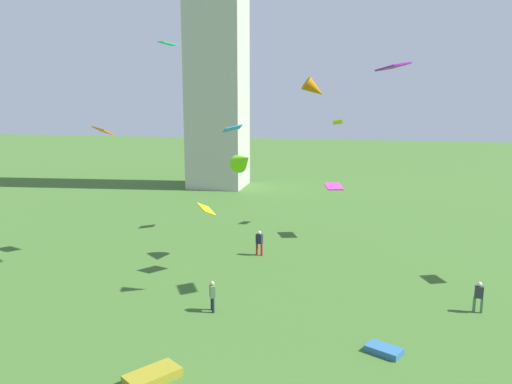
% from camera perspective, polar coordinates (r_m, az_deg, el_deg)
% --- Properties ---
extents(person_0, '(0.50, 0.32, 1.63)m').
position_cam_1_polar(person_0, '(28.65, 23.69, -10.54)').
color(person_0, '#51754C').
rests_on(person_0, ground_plane).
extents(person_1, '(0.51, 0.40, 1.74)m').
position_cam_1_polar(person_1, '(35.32, 0.37, -5.56)').
color(person_1, red).
rests_on(person_1, ground_plane).
extents(person_3, '(0.40, 0.49, 1.63)m').
position_cam_1_polar(person_3, '(26.53, -4.91, -11.35)').
color(person_3, '#1E2333').
rests_on(person_3, ground_plane).
extents(kite_flying_0, '(0.81, 1.12, 0.52)m').
position_cam_1_polar(kite_flying_0, '(42.87, 9.14, 7.73)').
color(kite_flying_0, '#ADBB09').
extents(kite_flying_1, '(1.67, 1.62, 0.70)m').
position_cam_1_polar(kite_flying_1, '(41.15, -2.65, 7.13)').
color(kite_flying_1, '#1D7CE2').
extents(kite_flying_2, '(1.56, 1.41, 0.64)m').
position_cam_1_polar(kite_flying_2, '(36.09, -16.75, 6.58)').
color(kite_flying_2, orange).
extents(kite_flying_3, '(1.11, 1.17, 0.22)m').
position_cam_1_polar(kite_flying_3, '(31.67, -9.89, 16.07)').
color(kite_flying_3, '#24C9A1').
extents(kite_flying_4, '(1.59, 1.97, 0.33)m').
position_cam_1_polar(kite_flying_4, '(39.84, 8.69, 0.62)').
color(kite_flying_4, '#E333B2').
extents(kite_flying_5, '(1.78, 1.92, 0.43)m').
position_cam_1_polar(kite_flying_5, '(27.38, 15.09, 13.40)').
color(kite_flying_5, purple).
extents(kite_flying_7, '(1.09, 1.55, 0.99)m').
position_cam_1_polar(kite_flying_7, '(31.44, -5.58, -1.94)').
color(kite_flying_7, '#D7DA0E').
extents(kite_flying_8, '(2.22, 2.36, 1.75)m').
position_cam_1_polar(kite_flying_8, '(33.18, -1.42, 3.51)').
color(kite_flying_8, '#68D10F').
extents(kite_flying_9, '(1.50, 1.12, 1.25)m').
position_cam_1_polar(kite_flying_9, '(26.60, 6.55, 11.41)').
color(kite_flying_9, '#C66505').
extents(kite_bundle_0, '(1.71, 1.45, 0.28)m').
position_cam_1_polar(kite_bundle_0, '(23.48, 14.15, -16.79)').
color(kite_bundle_0, '#2D6496').
rests_on(kite_bundle_0, ground_plane).
extents(kite_bundle_1, '(2.14, 2.35, 0.36)m').
position_cam_1_polar(kite_bundle_1, '(21.33, -11.52, -19.55)').
color(kite_bundle_1, olive).
rests_on(kite_bundle_1, ground_plane).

